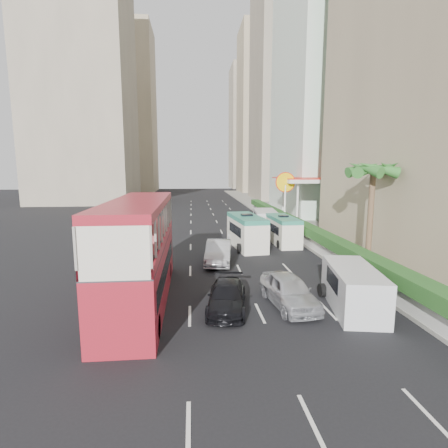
{
  "coord_description": "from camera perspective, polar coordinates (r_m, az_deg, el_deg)",
  "views": [
    {
      "loc": [
        -3.42,
        -16.92,
        6.53
      ],
      "look_at": [
        -1.5,
        4.0,
        3.2
      ],
      "focal_mm": 28.0,
      "sensor_mm": 36.0,
      "label": 1
    }
  ],
  "objects": [
    {
      "name": "hedge",
      "position": [
        32.76,
        11.89,
        0.04
      ],
      "size": [
        1.1,
        44.0,
        0.7
      ],
      "primitive_type": "cube",
      "color": "#2D6626",
      "rests_on": "kerb_wall"
    },
    {
      "name": "tower_far_b",
      "position": [
        123.37,
        4.46,
        15.25
      ],
      "size": [
        14.0,
        14.0,
        40.0
      ],
      "primitive_type": "cube",
      "color": "tan",
      "rests_on": "ground"
    },
    {
      "name": "shell_station",
      "position": [
        42.28,
        13.31,
        3.64
      ],
      "size": [
        6.5,
        8.0,
        5.5
      ],
      "primitive_type": "cube",
      "color": "silver",
      "rests_on": "ground"
    },
    {
      "name": "tower_left_a",
      "position": [
        77.29,
        -22.36,
        22.96
      ],
      "size": [
        18.0,
        18.0,
        52.0
      ],
      "primitive_type": "cube",
      "color": "tan",
      "rests_on": "ground"
    },
    {
      "name": "palm_tree",
      "position": [
        23.95,
        22.75,
        0.74
      ],
      "size": [
        0.36,
        0.36,
        6.4
      ],
      "primitive_type": "cylinder",
      "color": "brown",
      "rests_on": "sidewalk"
    },
    {
      "name": "minibus_far",
      "position": [
        31.05,
        9.61,
        -1.02
      ],
      "size": [
        1.97,
        5.44,
        2.38
      ],
      "primitive_type": "cube",
      "rotation": [
        0.0,
        0.0,
        0.03
      ],
      "color": "silver",
      "rests_on": "ground"
    },
    {
      "name": "double_decker_bus",
      "position": [
        17.57,
        -13.58,
        -4.41
      ],
      "size": [
        2.5,
        11.0,
        5.06
      ],
      "primitive_type": "cube",
      "color": "#A41B29",
      "rests_on": "ground"
    },
    {
      "name": "sidewalk",
      "position": [
        44.19,
        11.13,
        0.46
      ],
      "size": [
        6.0,
        120.0,
        0.18
      ],
      "primitive_type": "cube",
      "color": "#99968C",
      "rests_on": "ground"
    },
    {
      "name": "kerb_wall",
      "position": [
        32.9,
        11.84,
        -1.43
      ],
      "size": [
        0.3,
        44.0,
        1.0
      ],
      "primitive_type": "cube",
      "color": "silver",
      "rests_on": "sidewalk"
    },
    {
      "name": "panel_van_far",
      "position": [
        37.21,
        6.75,
        0.54
      ],
      "size": [
        2.69,
        5.63,
        2.18
      ],
      "primitive_type": "cube",
      "rotation": [
        0.0,
        0.0,
        -0.1
      ],
      "color": "silver",
      "rests_on": "ground"
    },
    {
      "name": "van_asset",
      "position": [
        32.88,
        2.46,
        -2.46
      ],
      "size": [
        2.58,
        4.48,
        1.18
      ],
      "primitive_type": "imported",
      "rotation": [
        0.0,
        0.0,
        -0.15
      ],
      "color": "silver",
      "rests_on": "ground"
    },
    {
      "name": "ground_plane",
      "position": [
        18.45,
        5.91,
        -11.77
      ],
      "size": [
        200.0,
        200.0,
        0.0
      ],
      "primitive_type": "plane",
      "color": "black",
      "rests_on": "ground"
    },
    {
      "name": "car_silver_lane_a",
      "position": [
        24.56,
        -0.89,
        -6.41
      ],
      "size": [
        2.26,
        4.96,
        1.58
      ],
      "primitive_type": "imported",
      "rotation": [
        0.0,
        0.0,
        -0.13
      ],
      "color": "silver",
      "rests_on": "ground"
    },
    {
      "name": "panel_van_near",
      "position": [
        17.73,
        20.31,
        -9.82
      ],
      "size": [
        2.78,
        5.16,
        1.96
      ],
      "primitive_type": "cube",
      "rotation": [
        0.0,
        0.0,
        -0.18
      ],
      "color": "silver",
      "rests_on": "ground"
    },
    {
      "name": "tower_mid",
      "position": [
        80.08,
        11.26,
        22.18
      ],
      "size": [
        16.0,
        16.0,
        50.0
      ],
      "primitive_type": "cube",
      "color": "tan",
      "rests_on": "ground"
    },
    {
      "name": "tower_stripe",
      "position": [
        59.64,
        18.97,
        30.69
      ],
      "size": [
        16.0,
        18.0,
        58.0
      ],
      "primitive_type": "cube",
      "color": "white",
      "rests_on": "ground"
    },
    {
      "name": "minibus_near",
      "position": [
        29.26,
        3.7,
        -1.24
      ],
      "size": [
        2.69,
        6.21,
        2.67
      ],
      "primitive_type": "cube",
      "rotation": [
        0.0,
        0.0,
        0.12
      ],
      "color": "silver",
      "rests_on": "ground"
    },
    {
      "name": "car_black",
      "position": [
        16.89,
        0.46,
        -13.73
      ],
      "size": [
        2.34,
        4.48,
        1.24
      ],
      "primitive_type": "imported",
      "rotation": [
        0.0,
        0.0,
        -0.15
      ],
      "color": "black",
      "rests_on": "ground"
    },
    {
      "name": "tower_left_b",
      "position": [
        109.76,
        -15.66,
        17.32
      ],
      "size": [
        16.0,
        16.0,
        46.0
      ],
      "primitive_type": "cube",
      "color": "tan",
      "rests_on": "ground"
    },
    {
      "name": "car_silver_lane_b",
      "position": [
        17.56,
        10.47,
        -12.98
      ],
      "size": [
        2.36,
        4.68,
        1.53
      ],
      "primitive_type": "imported",
      "rotation": [
        0.0,
        0.0,
        0.13
      ],
      "color": "silver",
      "rests_on": "ground"
    },
    {
      "name": "tower_far_a",
      "position": [
        102.18,
        6.65,
        17.66
      ],
      "size": [
        14.0,
        14.0,
        44.0
      ],
      "primitive_type": "cube",
      "color": "tan",
      "rests_on": "ground"
    }
  ]
}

